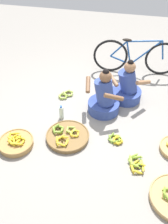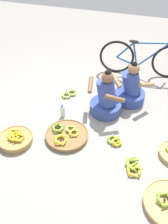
{
  "view_description": "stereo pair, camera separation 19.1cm",
  "coord_description": "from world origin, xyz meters",
  "px_view_note": "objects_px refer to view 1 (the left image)",
  "views": [
    {
      "loc": [
        0.58,
        -2.8,
        2.69
      ],
      "look_at": [
        0.0,
        -0.2,
        0.35
      ],
      "focal_mm": 38.85,
      "sensor_mm": 36.0,
      "label": 1
    },
    {
      "loc": [
        0.77,
        -2.75,
        2.69
      ],
      "look_at": [
        0.0,
        -0.2,
        0.35
      ],
      "focal_mm": 38.85,
      "sensor_mm": 36.0,
      "label": 2
    }
  ],
  "objects_px": {
    "bicycle_leaning": "(136,57)",
    "banana_basket_front_center": "(67,136)",
    "loose_bananas_front_left": "(136,163)",
    "banana_basket_near_vendor": "(16,142)",
    "water_bottle": "(61,112)",
    "vendor_woman_front": "(104,99)",
    "loose_bananas_back_center": "(66,95)",
    "vendor_woman_behind": "(127,87)",
    "loose_bananas_back_right": "(116,139)"
  },
  "relations": [
    {
      "from": "vendor_woman_behind",
      "to": "loose_bananas_back_center",
      "type": "bearing_deg",
      "value": -171.8
    },
    {
      "from": "loose_bananas_back_right",
      "to": "banana_basket_near_vendor",
      "type": "bearing_deg",
      "value": -164.12
    },
    {
      "from": "bicycle_leaning",
      "to": "banana_basket_near_vendor",
      "type": "relative_size",
      "value": 3.37
    },
    {
      "from": "vendor_woman_behind",
      "to": "water_bottle",
      "type": "distance_m",
      "value": 1.22
    },
    {
      "from": "banana_basket_front_center",
      "to": "loose_bananas_back_center",
      "type": "distance_m",
      "value": 1.04
    },
    {
      "from": "vendor_woman_front",
      "to": "banana_basket_front_center",
      "type": "xyz_separation_m",
      "value": [
        -0.42,
        -0.73,
        -0.22
      ]
    },
    {
      "from": "water_bottle",
      "to": "vendor_woman_behind",
      "type": "bearing_deg",
      "value": 36.95
    },
    {
      "from": "banana_basket_front_center",
      "to": "loose_bananas_back_right",
      "type": "bearing_deg",
      "value": 7.73
    },
    {
      "from": "banana_basket_near_vendor",
      "to": "water_bottle",
      "type": "distance_m",
      "value": 0.86
    },
    {
      "from": "banana_basket_near_vendor",
      "to": "loose_bananas_back_center",
      "type": "xyz_separation_m",
      "value": [
        0.38,
        1.29,
        -0.03
      ]
    },
    {
      "from": "vendor_woman_behind",
      "to": "banana_basket_near_vendor",
      "type": "xyz_separation_m",
      "value": [
        -1.44,
        -1.44,
        -0.19
      ]
    },
    {
      "from": "vendor_woman_behind",
      "to": "loose_bananas_back_center",
      "type": "relative_size",
      "value": 2.53
    },
    {
      "from": "vendor_woman_front",
      "to": "loose_bananas_front_left",
      "type": "height_order",
      "value": "vendor_woman_front"
    },
    {
      "from": "vendor_woman_behind",
      "to": "loose_bananas_back_center",
      "type": "xyz_separation_m",
      "value": [
        -1.06,
        -0.15,
        -0.22
      ]
    },
    {
      "from": "banana_basket_front_center",
      "to": "vendor_woman_behind",
      "type": "bearing_deg",
      "value": 56.31
    },
    {
      "from": "loose_bananas_back_center",
      "to": "vendor_woman_behind",
      "type": "bearing_deg",
      "value": 8.2
    },
    {
      "from": "banana_basket_front_center",
      "to": "loose_bananas_front_left",
      "type": "xyz_separation_m",
      "value": [
        1.04,
        -0.27,
        -0.01
      ]
    },
    {
      "from": "vendor_woman_behind",
      "to": "loose_bananas_back_center",
      "type": "height_order",
      "value": "vendor_woman_behind"
    },
    {
      "from": "vendor_woman_behind",
      "to": "vendor_woman_front",
      "type": "bearing_deg",
      "value": -129.7
    },
    {
      "from": "bicycle_leaning",
      "to": "banana_basket_near_vendor",
      "type": "height_order",
      "value": "bicycle_leaning"
    },
    {
      "from": "water_bottle",
      "to": "loose_bananas_back_center",
      "type": "bearing_deg",
      "value": 99.05
    },
    {
      "from": "vendor_woman_front",
      "to": "water_bottle",
      "type": "distance_m",
      "value": 0.72
    },
    {
      "from": "vendor_woman_behind",
      "to": "loose_bananas_front_left",
      "type": "distance_m",
      "value": 1.46
    },
    {
      "from": "bicycle_leaning",
      "to": "banana_basket_near_vendor",
      "type": "xyz_separation_m",
      "value": [
        -1.53,
        -2.36,
        -0.3
      ]
    },
    {
      "from": "vendor_woman_behind",
      "to": "water_bottle",
      "type": "xyz_separation_m",
      "value": [
        -0.97,
        -0.73,
        -0.13
      ]
    },
    {
      "from": "bicycle_leaning",
      "to": "banana_basket_front_center",
      "type": "bearing_deg",
      "value": -112.38
    },
    {
      "from": "vendor_woman_behind",
      "to": "loose_bananas_back_right",
      "type": "bearing_deg",
      "value": -92.23
    },
    {
      "from": "banana_basket_front_center",
      "to": "banana_basket_near_vendor",
      "type": "relative_size",
      "value": 1.28
    },
    {
      "from": "banana_basket_near_vendor",
      "to": "loose_bananas_front_left",
      "type": "distance_m",
      "value": 1.72
    },
    {
      "from": "vendor_woman_behind",
      "to": "loose_bananas_back_right",
      "type": "distance_m",
      "value": 1.07
    },
    {
      "from": "vendor_woman_front",
      "to": "water_bottle",
      "type": "bearing_deg",
      "value": -153.02
    },
    {
      "from": "banana_basket_near_vendor",
      "to": "loose_bananas_front_left",
      "type": "height_order",
      "value": "banana_basket_near_vendor"
    },
    {
      "from": "vendor_woman_front",
      "to": "vendor_woman_behind",
      "type": "height_order",
      "value": "vendor_woman_front"
    },
    {
      "from": "loose_bananas_back_right",
      "to": "loose_bananas_front_left",
      "type": "distance_m",
      "value": 0.48
    },
    {
      "from": "loose_bananas_back_right",
      "to": "loose_bananas_front_left",
      "type": "height_order",
      "value": "loose_bananas_front_left"
    },
    {
      "from": "bicycle_leaning",
      "to": "loose_bananas_front_left",
      "type": "height_order",
      "value": "bicycle_leaning"
    },
    {
      "from": "vendor_woman_front",
      "to": "loose_bananas_back_center",
      "type": "height_order",
      "value": "vendor_woman_front"
    },
    {
      "from": "bicycle_leaning",
      "to": "loose_bananas_front_left",
      "type": "distance_m",
      "value": 2.36
    },
    {
      "from": "banana_basket_near_vendor",
      "to": "loose_bananas_back_center",
      "type": "height_order",
      "value": "banana_basket_near_vendor"
    },
    {
      "from": "vendor_woman_behind",
      "to": "loose_bananas_back_center",
      "type": "distance_m",
      "value": 1.1
    },
    {
      "from": "loose_bananas_front_left",
      "to": "banana_basket_near_vendor",
      "type": "bearing_deg",
      "value": -178.98
    },
    {
      "from": "vendor_woman_front",
      "to": "bicycle_leaning",
      "type": "distance_m",
      "value": 1.4
    },
    {
      "from": "banana_basket_near_vendor",
      "to": "loose_bananas_back_right",
      "type": "height_order",
      "value": "banana_basket_near_vendor"
    },
    {
      "from": "loose_bananas_front_left",
      "to": "loose_bananas_back_center",
      "type": "relative_size",
      "value": 1.09
    },
    {
      "from": "banana_basket_near_vendor",
      "to": "loose_bananas_back_center",
      "type": "bearing_deg",
      "value": 73.62
    },
    {
      "from": "vendor_woman_front",
      "to": "banana_basket_near_vendor",
      "type": "height_order",
      "value": "vendor_woman_front"
    },
    {
      "from": "vendor_woman_behind",
      "to": "water_bottle",
      "type": "height_order",
      "value": "vendor_woman_behind"
    },
    {
      "from": "vendor_woman_behind",
      "to": "loose_bananas_back_right",
      "type": "height_order",
      "value": "vendor_woman_behind"
    },
    {
      "from": "bicycle_leaning",
      "to": "loose_bananas_back_center",
      "type": "height_order",
      "value": "bicycle_leaning"
    },
    {
      "from": "vendor_woman_front",
      "to": "bicycle_leaning",
      "type": "relative_size",
      "value": 0.47
    }
  ]
}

